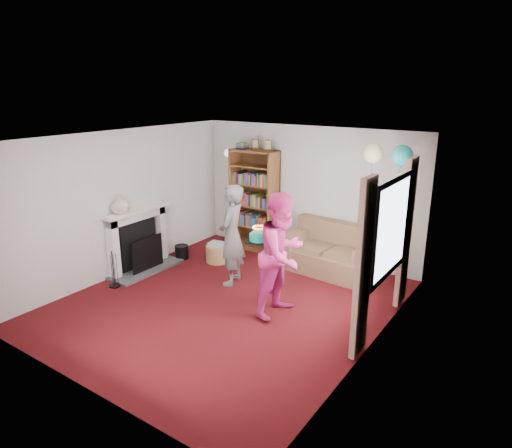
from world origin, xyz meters
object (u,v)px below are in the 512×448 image
Objects in this scene: sofa at (332,254)px; person_striped at (232,235)px; birthday_cake at (259,237)px; bookcase at (255,201)px; person_magenta at (282,255)px.

sofa is 0.97× the size of person_striped.
person_striped is at bearing 152.98° from birthday_cake.
bookcase is 1.36× the size of sofa.
person_magenta is 0.45m from birthday_cake.
sofa is at bearing -7.34° from bookcase.
birthday_cake is (0.83, -0.42, 0.24)m from person_striped.
birthday_cake is at bearing 92.22° from person_magenta.
person_magenta is at bearing -2.44° from birthday_cake.
bookcase is 2.55m from birthday_cake.
birthday_cake is at bearing 46.44° from person_striped.
person_magenta is at bearing 53.91° from person_striped.
sofa is 2.01m from birthday_cake.
person_striped is (-1.17, -1.41, 0.52)m from sofa.
person_magenta reaches higher than birthday_cake.
person_striped is at bearing -68.15° from bookcase.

